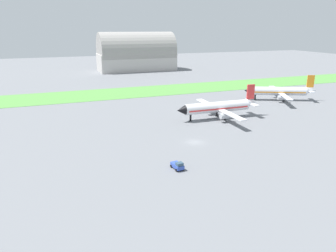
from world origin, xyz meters
TOP-DOWN VIEW (x-y plane):
  - ground_plane at (0.00, 0.00)m, footprint 600.00×600.00m
  - grass_taxiway_strip at (0.00, 77.70)m, footprint 360.00×28.00m
  - airplane_midfield_jet at (18.70, 19.63)m, footprint 31.95×32.61m
  - airplane_parked_jet_far at (59.19, 36.31)m, footprint 29.95×30.09m
  - pushback_tug_near_gate at (-11.41, -15.01)m, footprint 2.40×3.78m
  - hangar_distant at (27.35, 159.27)m, footprint 56.37×26.28m

SIDE VIEW (x-z plane):
  - ground_plane at x=0.00m, z-range 0.00..0.00m
  - grass_taxiway_strip at x=0.00m, z-range 0.00..0.08m
  - pushback_tug_near_gate at x=-11.41m, z-range -0.06..1.89m
  - airplane_parked_jet_far at x=59.19m, z-range -1.59..9.77m
  - airplane_midfield_jet at x=18.70m, z-range -1.61..9.92m
  - hangar_distant at x=27.35m, z-range -1.73..26.47m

